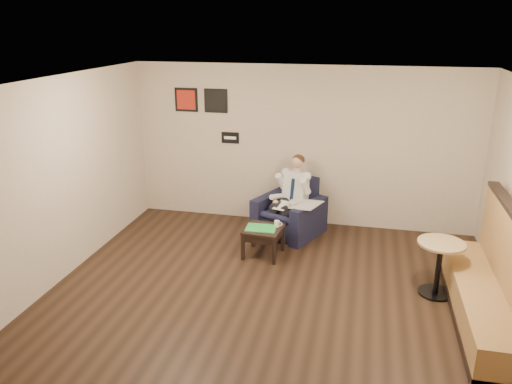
% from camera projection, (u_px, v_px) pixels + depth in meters
% --- Properties ---
extents(ground, '(6.00, 6.00, 0.00)m').
position_uv_depth(ground, '(267.00, 308.00, 6.38)').
color(ground, black).
rests_on(ground, ground).
extents(wall_back, '(6.00, 0.02, 2.80)m').
position_uv_depth(wall_back, '(302.00, 147.00, 8.69)').
color(wall_back, beige).
rests_on(wall_back, ground).
extents(wall_front, '(6.00, 0.02, 2.80)m').
position_uv_depth(wall_front, '(174.00, 368.00, 3.16)').
color(wall_front, beige).
rests_on(wall_front, ground).
extents(wall_left, '(0.02, 6.00, 2.80)m').
position_uv_depth(wall_left, '(45.00, 188.00, 6.55)').
color(wall_left, beige).
rests_on(wall_left, ground).
extents(ceiling, '(6.00, 6.00, 0.02)m').
position_uv_depth(ceiling, '(269.00, 86.00, 5.47)').
color(ceiling, white).
rests_on(ceiling, wall_back).
extents(seating_sign, '(0.32, 0.02, 0.20)m').
position_uv_depth(seating_sign, '(230.00, 138.00, 8.91)').
color(seating_sign, black).
rests_on(seating_sign, wall_back).
extents(art_print_left, '(0.42, 0.03, 0.42)m').
position_uv_depth(art_print_left, '(186.00, 100.00, 8.87)').
color(art_print_left, red).
rests_on(art_print_left, wall_back).
extents(art_print_right, '(0.42, 0.03, 0.42)m').
position_uv_depth(art_print_right, '(216.00, 101.00, 8.75)').
color(art_print_right, black).
rests_on(art_print_right, wall_back).
extents(armchair, '(1.28, 1.28, 0.94)m').
position_uv_depth(armchair, '(289.00, 208.00, 8.49)').
color(armchair, black).
rests_on(armchair, ground).
extents(seated_man, '(0.93, 1.09, 1.29)m').
position_uv_depth(seated_man, '(285.00, 200.00, 8.34)').
color(seated_man, silver).
rests_on(seated_man, armchair).
extents(lap_papers, '(0.30, 0.36, 0.01)m').
position_uv_depth(lap_papers, '(282.00, 205.00, 8.28)').
color(lap_papers, white).
rests_on(lap_papers, seated_man).
extents(newspaper, '(0.56, 0.62, 0.01)m').
position_uv_depth(newspaper, '(306.00, 205.00, 8.13)').
color(newspaper, silver).
rests_on(newspaper, armchair).
extents(side_table, '(0.61, 0.61, 0.46)m').
position_uv_depth(side_table, '(263.00, 242.00, 7.75)').
color(side_table, black).
rests_on(side_table, ground).
extents(green_folder, '(0.47, 0.35, 0.01)m').
position_uv_depth(green_folder, '(261.00, 228.00, 7.66)').
color(green_folder, green).
rests_on(green_folder, side_table).
extents(coffee_mug, '(0.09, 0.09, 0.10)m').
position_uv_depth(coffee_mug, '(277.00, 224.00, 7.72)').
color(coffee_mug, white).
rests_on(coffee_mug, side_table).
extents(smartphone, '(0.16, 0.11, 0.01)m').
position_uv_depth(smartphone, '(269.00, 224.00, 7.81)').
color(smartphone, black).
rests_on(smartphone, side_table).
extents(banquette, '(0.63, 2.66, 1.36)m').
position_uv_depth(banquette, '(487.00, 269.00, 5.93)').
color(banquette, olive).
rests_on(banquette, ground).
extents(cafe_table, '(0.77, 0.77, 0.76)m').
position_uv_depth(cafe_table, '(438.00, 268.00, 6.59)').
color(cafe_table, '#A18557').
rests_on(cafe_table, ground).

